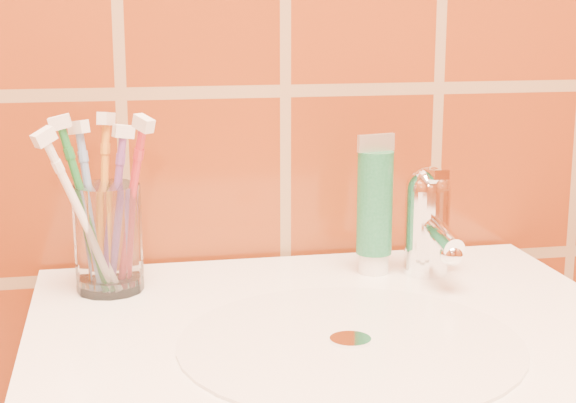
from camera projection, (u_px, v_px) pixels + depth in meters
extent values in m
cylinder|color=silver|center=(350.00, 342.00, 0.76)|extent=(0.30, 0.30, 0.00)
cylinder|color=white|center=(350.00, 340.00, 0.76)|extent=(0.04, 0.04, 0.00)
cylinder|color=white|center=(108.00, 238.00, 0.89)|extent=(0.07, 0.07, 0.11)
cylinder|color=white|center=(373.00, 263.00, 0.96)|extent=(0.03, 0.03, 0.02)
cylinder|color=#17613B|center=(375.00, 203.00, 0.95)|extent=(0.04, 0.04, 0.11)
cube|color=beige|center=(376.00, 143.00, 0.93)|extent=(0.04, 0.01, 0.02)
cylinder|color=white|center=(427.00, 231.00, 0.95)|extent=(0.05, 0.05, 0.09)
sphere|color=white|center=(428.00, 188.00, 0.94)|extent=(0.05, 0.05, 0.05)
cylinder|color=white|center=(440.00, 233.00, 0.91)|extent=(0.02, 0.09, 0.03)
cube|color=white|center=(433.00, 174.00, 0.93)|extent=(0.02, 0.06, 0.01)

